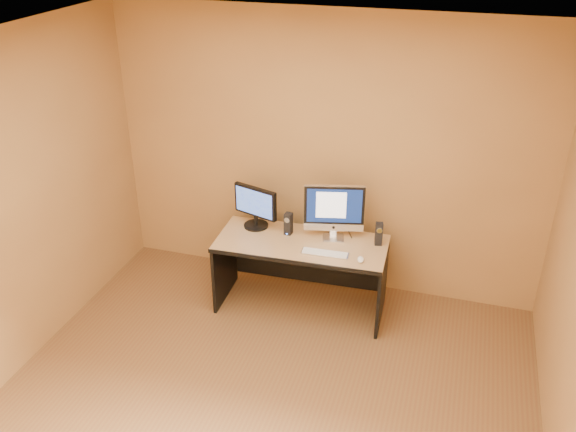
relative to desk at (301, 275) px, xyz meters
The scene contains 12 objects.
floor 1.50m from the desk, 87.50° to the right, with size 4.00×4.00×0.00m, color brown.
walls 1.74m from the desk, 87.50° to the right, with size 4.00×4.00×2.60m, color #9C703E, non-canonical shape.
ceiling 2.68m from the desk, 87.50° to the right, with size 4.00×4.00×0.00m, color white.
desk is the anchor object (origin of this frame).
imac 0.67m from the desk, 30.72° to the left, with size 0.53×0.20×0.51m, color silver, non-canonical shape.
second_monitor 0.74m from the desk, 161.56° to the left, with size 0.45×0.22×0.39m, color black, non-canonical shape.
speaker_left 0.49m from the desk, 143.76° to the left, with size 0.06×0.07×0.21m, color black, non-canonical shape.
speaker_right 0.81m from the desk, 14.09° to the left, with size 0.06×0.07×0.21m, color black, non-canonical shape.
keyboard 0.45m from the desk, 28.95° to the right, with size 0.40×0.11×0.02m, color silver.
mouse 0.68m from the desk, 15.89° to the right, with size 0.05×0.10×0.03m, color silver.
cable_a 0.58m from the desk, 38.05° to the left, with size 0.01×0.01×0.21m, color black.
cable_b 0.50m from the desk, 51.55° to the left, with size 0.01×0.01×0.17m, color black.
Camera 1 is at (1.17, -3.01, 3.38)m, focal length 38.00 mm.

